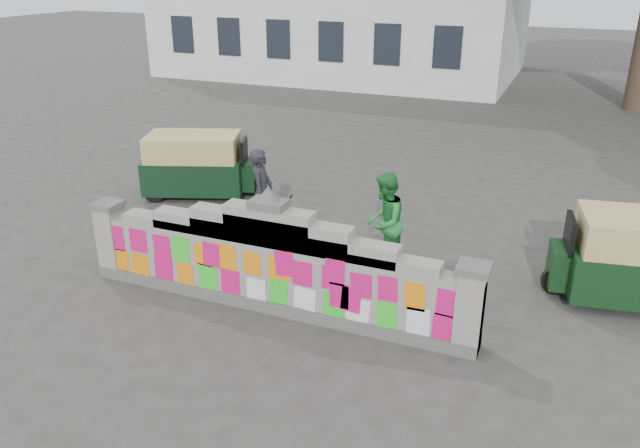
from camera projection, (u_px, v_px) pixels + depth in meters
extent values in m
plane|color=#383533|center=(272.00, 308.00, 9.78)|extent=(100.00, 100.00, 0.00)
cube|color=#4C4C49|center=(272.00, 302.00, 9.74)|extent=(6.40, 0.42, 0.20)
cube|color=gray|center=(271.00, 273.00, 9.54)|extent=(6.40, 0.32, 1.00)
cube|color=gray|center=(270.00, 240.00, 9.32)|extent=(5.20, 0.32, 0.14)
cube|color=gray|center=(270.00, 235.00, 9.30)|extent=(4.00, 0.32, 0.28)
cube|color=gray|center=(269.00, 230.00, 9.27)|extent=(2.60, 0.32, 0.44)
cube|color=gray|center=(269.00, 226.00, 9.24)|extent=(1.40, 0.32, 0.58)
cube|color=#4C4C49|center=(269.00, 204.00, 9.10)|extent=(0.55, 0.36, 0.12)
cone|color=#4C4C49|center=(268.00, 194.00, 9.04)|extent=(0.36, 0.36, 0.22)
cube|color=gray|center=(112.00, 241.00, 10.61)|extent=(0.36, 0.40, 1.24)
cube|color=#4C4C49|center=(107.00, 205.00, 10.36)|extent=(0.44, 0.44, 0.10)
cube|color=gray|center=(470.00, 312.00, 8.46)|extent=(0.36, 0.40, 1.24)
cube|color=#4C4C49|center=(474.00, 268.00, 8.21)|extent=(0.44, 0.44, 0.10)
imported|color=black|center=(263.00, 222.00, 11.72)|extent=(1.96, 1.05, 0.98)
imported|color=#24222B|center=(262.00, 205.00, 11.58)|extent=(0.52, 0.68, 1.66)
imported|color=#268C38|center=(384.00, 222.00, 10.72)|extent=(0.69, 0.87, 1.75)
cube|color=black|center=(195.00, 174.00, 14.32)|extent=(2.51, 1.91, 0.74)
cube|color=tan|center=(193.00, 147.00, 14.07)|extent=(2.32, 1.80, 0.56)
cube|color=black|center=(245.00, 175.00, 14.28)|extent=(0.66, 0.77, 0.65)
cube|color=black|center=(244.00, 151.00, 14.07)|extent=(0.30, 0.63, 0.56)
cylinder|color=black|center=(250.00, 186.00, 14.39)|extent=(0.47, 0.27, 0.46)
cylinder|color=black|center=(154.00, 192.00, 13.99)|extent=(0.47, 0.27, 0.46)
cylinder|color=black|center=(166.00, 178.00, 14.93)|extent=(0.47, 0.27, 0.46)
cube|color=black|center=(564.00, 266.00, 9.98)|extent=(0.57, 0.73, 0.66)
cube|color=black|center=(570.00, 234.00, 9.76)|extent=(0.19, 0.66, 0.56)
cylinder|color=black|center=(556.00, 281.00, 10.11)|extent=(0.48, 0.19, 0.47)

